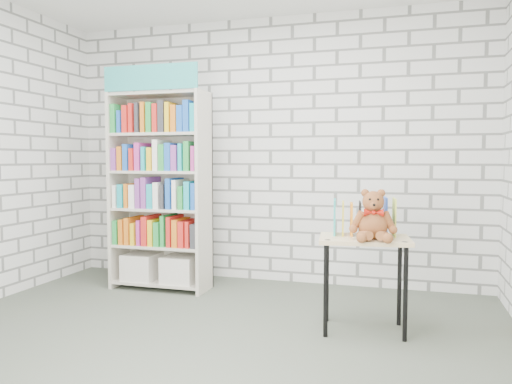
# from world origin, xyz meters

# --- Properties ---
(ground) EXTENTS (4.50, 4.50, 0.00)m
(ground) POSITION_xyz_m (0.00, 0.00, 0.00)
(ground) COLOR #484F43
(ground) RESTS_ON ground
(room_shell) EXTENTS (4.52, 4.02, 2.81)m
(room_shell) POSITION_xyz_m (0.00, 0.00, 1.78)
(room_shell) COLOR silver
(room_shell) RESTS_ON ground
(bookshelf) EXTENTS (0.98, 0.38, 2.21)m
(bookshelf) POSITION_xyz_m (-0.97, 1.36, 1.01)
(bookshelf) COLOR beige
(bookshelf) RESTS_ON ground
(display_table) EXTENTS (0.72, 0.54, 0.72)m
(display_table) POSITION_xyz_m (1.10, 0.65, 0.62)
(display_table) COLOR #D2B57E
(display_table) RESTS_ON ground
(table_books) EXTENTS (0.49, 0.26, 0.28)m
(table_books) POSITION_xyz_m (1.08, 0.76, 0.86)
(table_books) COLOR teal
(table_books) RESTS_ON display_table
(teddy_bear) EXTENTS (0.34, 0.32, 0.37)m
(teddy_bear) POSITION_xyz_m (1.16, 0.55, 0.87)
(teddy_bear) COLOR brown
(teddy_bear) RESTS_ON display_table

